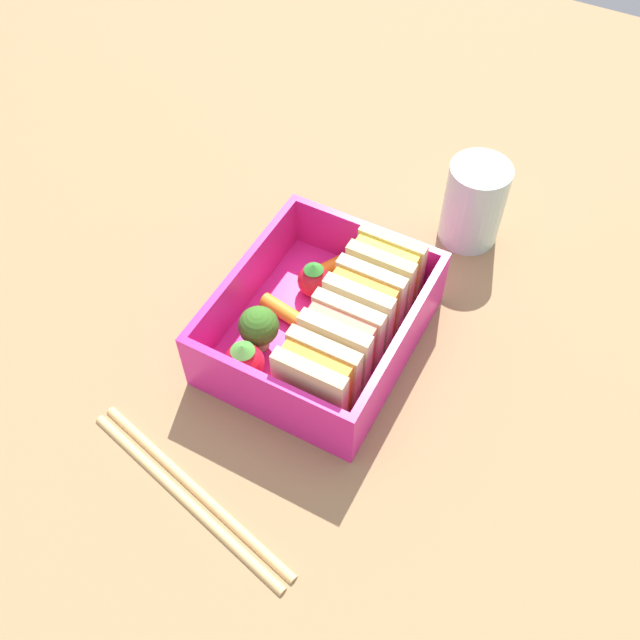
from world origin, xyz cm
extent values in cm
cube|color=#91714A|center=(0.00, 0.00, -1.00)|extent=(120.00, 120.00, 2.00)
cube|color=#E52291|center=(0.00, 0.00, 0.60)|extent=(16.72, 13.98, 1.20)
cube|color=#E52291|center=(0.00, 6.69, 3.50)|extent=(16.72, 0.60, 4.59)
cube|color=#E52291|center=(0.00, -6.69, 3.50)|extent=(16.72, 0.60, 4.59)
cube|color=#E52291|center=(-8.06, 0.00, 3.50)|extent=(0.60, 12.78, 4.59)
cube|color=#E52291|center=(8.06, 0.00, 3.50)|extent=(0.60, 12.78, 4.59)
cube|color=#DCC680|center=(-6.65, 2.74, 4.12)|extent=(1.05, 5.48, 5.84)
cube|color=yellow|center=(-5.60, 2.74, 4.12)|extent=(1.05, 5.04, 5.38)
cube|color=#DCC680|center=(-4.54, 2.74, 4.12)|extent=(1.05, 5.48, 5.84)
cube|color=beige|center=(-2.92, 2.74, 4.12)|extent=(1.05, 5.48, 5.84)
cube|color=orange|center=(-1.87, 2.74, 4.12)|extent=(1.05, 5.04, 5.38)
cube|color=beige|center=(-0.81, 2.74, 4.12)|extent=(1.05, 5.48, 5.84)
cube|color=beige|center=(0.81, 2.74, 4.12)|extent=(1.05, 5.48, 5.84)
cube|color=#D87259|center=(1.87, 2.74, 4.12)|extent=(1.05, 5.04, 5.38)
cube|color=beige|center=(2.92, 2.74, 4.12)|extent=(1.05, 5.48, 5.84)
cube|color=#D7B683|center=(4.54, 2.74, 4.12)|extent=(1.05, 5.48, 5.84)
cube|color=orange|center=(5.60, 2.74, 4.12)|extent=(1.05, 5.04, 5.38)
cube|color=#D7B683|center=(6.65, 2.74, 4.12)|extent=(1.05, 5.48, 5.84)
cylinder|color=orange|center=(-5.62, -2.37, 1.77)|extent=(3.83, 2.88, 1.13)
sphere|color=red|center=(-3.38, -2.38, 2.52)|extent=(2.65, 2.65, 2.65)
cone|color=#30862F|center=(-3.38, -2.38, 4.15)|extent=(1.59, 1.59, 0.60)
cylinder|color=orange|center=(0.07, -3.41, 1.82)|extent=(1.83, 3.83, 1.23)
cylinder|color=#91BD6E|center=(3.28, -3.44, 1.88)|extent=(1.39, 1.39, 1.35)
sphere|color=#366B21|center=(3.28, -3.44, 3.63)|extent=(3.08, 3.08, 3.08)
sphere|color=red|center=(6.06, -3.05, 2.71)|extent=(3.02, 3.02, 3.02)
cone|color=#418F35|center=(6.06, -3.05, 4.52)|extent=(1.81, 1.81, 0.60)
cylinder|color=tan|center=(15.17, -1.64, 0.35)|extent=(5.05, 18.28, 0.70)
cylinder|color=tan|center=(16.14, -1.87, 0.35)|extent=(5.05, 18.28, 0.70)
cylinder|color=silver|center=(-16.44, 6.08, 3.84)|extent=(5.20, 5.20, 7.68)
camera|label=1|loc=(28.93, 15.51, 46.25)|focal=40.00mm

